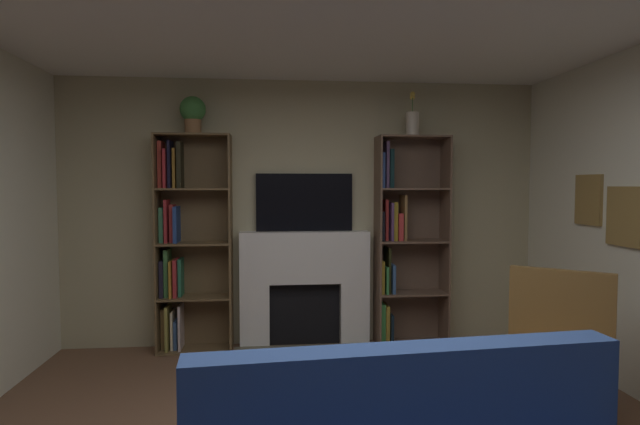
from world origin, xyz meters
TOP-DOWN VIEW (x-y plane):
  - wall_back_accent at (0.00, 2.69)m, footprint 4.81×0.06m
  - fireplace at (0.00, 2.56)m, footprint 1.36×0.49m
  - tv at (0.00, 2.63)m, footprint 0.95×0.06m
  - bookshelf_left at (-1.14, 2.55)m, footprint 0.70×0.30m
  - bookshelf_right at (0.96, 2.55)m, footprint 0.70×0.32m
  - potted_plant at (-1.05, 2.51)m, footprint 0.24×0.24m
  - vase_with_flowers at (1.05, 2.51)m, footprint 0.13×0.13m
  - armchair at (1.52, 0.74)m, footprint 0.87×0.86m

SIDE VIEW (x-z plane):
  - armchair at x=1.52m, z-range 0.00..1.01m
  - fireplace at x=0.00m, z-range 0.02..1.15m
  - bookshelf_right at x=0.96m, z-range -0.02..2.03m
  - bookshelf_left at x=-1.14m, z-range -0.02..2.04m
  - wall_back_accent at x=0.00m, z-range 0.00..2.60m
  - tv at x=0.00m, z-range 1.13..1.69m
  - vase_with_flowers at x=1.05m, z-range 1.97..2.40m
  - potted_plant at x=-1.05m, z-range 2.08..2.43m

